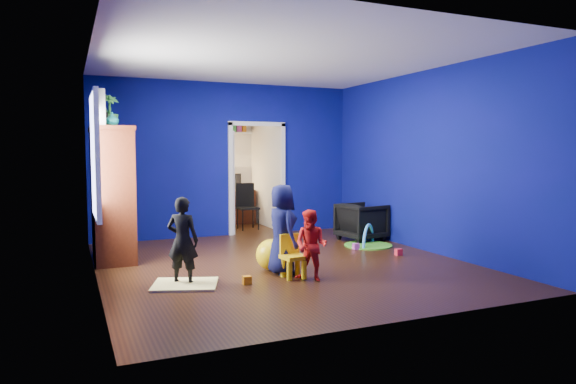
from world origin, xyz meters
name	(u,v)px	position (x,y,z in m)	size (l,w,h in m)	color
floor	(283,264)	(0.00, 0.00, 0.00)	(5.00, 5.50, 0.01)	black
ceiling	(283,58)	(0.00, 0.00, 2.90)	(5.00, 5.50, 0.01)	white
wall_back	(227,160)	(0.00, 2.75, 1.45)	(5.00, 0.02, 2.90)	navy
wall_front	(398,168)	(0.00, -2.75, 1.45)	(5.00, 0.02, 2.90)	navy
wall_left	(94,164)	(-2.50, 0.00, 1.45)	(0.02, 5.50, 2.90)	navy
wall_right	(427,161)	(2.50, 0.00, 1.45)	(0.02, 5.50, 2.90)	navy
alcove	(243,168)	(0.60, 3.62, 1.25)	(1.00, 1.75, 2.50)	silver
armchair	(362,222)	(2.07, 1.24, 0.34)	(0.72, 0.75, 0.68)	black
child_black	(183,240)	(-1.54, -0.55, 0.53)	(0.39, 0.25, 1.06)	black
child_navy	(282,229)	(-0.24, -0.54, 0.59)	(0.58, 0.37, 1.18)	#0F1338
toddler_red	(311,245)	(-0.04, -1.01, 0.44)	(0.43, 0.34, 0.89)	red
vase	(112,119)	(-2.20, 0.92, 2.06)	(0.19, 0.19, 0.19)	#0D626B
potted_plant	(109,111)	(-2.20, 1.44, 2.21)	(0.28, 0.28, 0.50)	#308434
tv_armoire	(112,194)	(-2.20, 1.22, 0.98)	(0.58, 1.14, 1.96)	#3E160A
crt_tv	(115,191)	(-2.16, 1.22, 1.02)	(0.46, 0.70, 0.54)	silver
yellow_blanket	(185,284)	(-1.54, -0.65, 0.01)	(0.75, 0.60, 0.03)	#F2E07A
hopper_ball	(271,255)	(-0.29, -0.29, 0.21)	(0.42, 0.42, 0.42)	yellow
kid_chair	(294,259)	(-0.19, -0.81, 0.25)	(0.28, 0.28, 0.50)	yellow
play_mat	(368,245)	(1.88, 0.72, 0.01)	(0.81, 0.81, 0.02)	#359221
toy_arch	(368,245)	(1.88, 0.72, 0.02)	(0.73, 0.73, 0.05)	#3F8CD8
window_left	(93,156)	(-2.48, 0.35, 1.55)	(0.03, 0.95, 1.55)	white
curtain	(101,177)	(-2.37, 0.90, 1.25)	(0.14, 0.42, 2.40)	slate
doorway	(257,180)	(0.60, 2.75, 1.05)	(1.16, 0.10, 2.10)	white
study_desk	(234,207)	(0.60, 4.26, 0.38)	(0.88, 0.44, 0.75)	#3D140A
desk_monitor	(232,181)	(0.60, 4.38, 0.95)	(0.40, 0.05, 0.32)	black
desk_lamp	(221,182)	(0.32, 4.32, 0.93)	(0.14, 0.14, 0.14)	#FFD88C
folding_chair	(248,207)	(0.60, 3.30, 0.46)	(0.40, 0.40, 0.92)	black
book_shelf	(232,133)	(0.60, 4.37, 2.02)	(0.88, 0.24, 0.04)	white
toy_0	(399,252)	(1.88, -0.15, 0.05)	(0.10, 0.08, 0.10)	#F4283C
toy_1	(367,237)	(2.15, 1.19, 0.06)	(0.11, 0.11, 0.11)	#27A2DF
toy_2	(247,280)	(-0.84, -0.87, 0.05)	(0.10, 0.08, 0.10)	orange
toy_3	(306,246)	(0.79, 0.88, 0.06)	(0.11, 0.11, 0.11)	green
toy_4	(356,246)	(1.52, 0.52, 0.05)	(0.10, 0.08, 0.10)	#D04EBE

